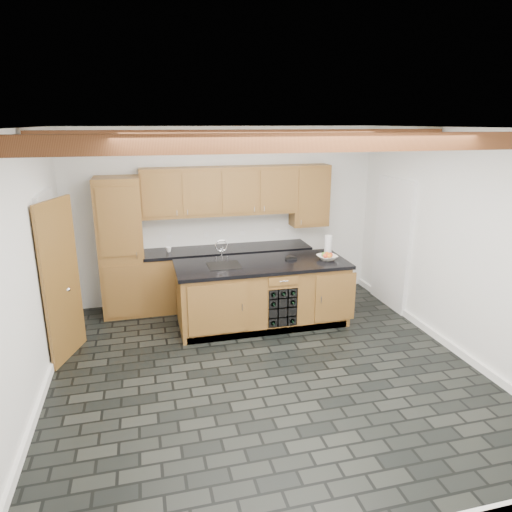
{
  "coord_description": "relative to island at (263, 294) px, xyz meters",
  "views": [
    {
      "loc": [
        -1.3,
        -4.7,
        2.85
      ],
      "look_at": [
        0.09,
        0.8,
        1.19
      ],
      "focal_mm": 32.0,
      "sensor_mm": 36.0,
      "label": 1
    }
  ],
  "objects": [
    {
      "name": "kitchen_scale",
      "position": [
        0.45,
        0.07,
        0.49
      ],
      "size": [
        0.16,
        0.1,
        0.05
      ],
      "rotation": [
        0.0,
        0.0,
        -0.02
      ],
      "color": "black",
      "rests_on": "island"
    },
    {
      "name": "mug",
      "position": [
        -1.26,
        0.92,
        0.51
      ],
      "size": [
        0.09,
        0.09,
        0.08
      ],
      "primitive_type": "imported",
      "rotation": [
        0.0,
        0.0,
        0.02
      ],
      "color": "white",
      "rests_on": "back_cabinetry"
    },
    {
      "name": "room_shell",
      "position": [
        -0.39,
        -0.75,
        1.06
      ],
      "size": [
        5.01,
        5.0,
        5.0
      ],
      "color": "white",
      "rests_on": "ground"
    },
    {
      "name": "fruit_bowl",
      "position": [
        0.95,
        -0.07,
        0.5
      ],
      "size": [
        0.32,
        0.32,
        0.07
      ],
      "primitive_type": "imported",
      "rotation": [
        0.0,
        0.0,
        0.14
      ],
      "color": "beige",
      "rests_on": "island"
    },
    {
      "name": "ground",
      "position": [
        -0.31,
        -1.28,
        -0.47
      ],
      "size": [
        5.0,
        5.0,
        0.0
      ],
      "primitive_type": "plane",
      "color": "black",
      "rests_on": "ground"
    },
    {
      "name": "paper_towel",
      "position": [
        1.11,
        0.28,
        0.6
      ],
      "size": [
        0.11,
        0.11,
        0.27
      ],
      "primitive_type": "cylinder",
      "color": "white",
      "rests_on": "island"
    },
    {
      "name": "faucet",
      "position": [
        -0.56,
        0.05,
        0.5
      ],
      "size": [
        0.45,
        0.4,
        0.34
      ],
      "color": "black",
      "rests_on": "island"
    },
    {
      "name": "back_cabinetry",
      "position": [
        -0.68,
        0.95,
        0.51
      ],
      "size": [
        3.65,
        0.62,
        2.2
      ],
      "color": "brown",
      "rests_on": "ground"
    },
    {
      "name": "island",
      "position": [
        0.0,
        0.0,
        0.0
      ],
      "size": [
        2.48,
        0.96,
        0.93
      ],
      "color": "brown",
      "rests_on": "ground"
    },
    {
      "name": "fruit_cluster",
      "position": [
        0.95,
        -0.07,
        0.54
      ],
      "size": [
        0.16,
        0.17,
        0.07
      ],
      "color": "red",
      "rests_on": "fruit_bowl"
    }
  ]
}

